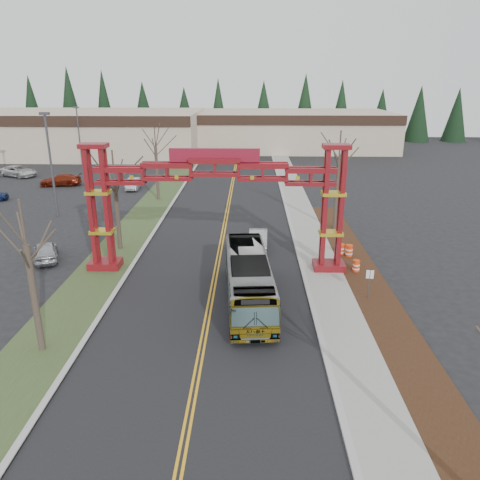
{
  "coord_description": "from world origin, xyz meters",
  "views": [
    {
      "loc": [
        2.43,
        -12.94,
        12.91
      ],
      "look_at": [
        1.78,
        14.29,
        3.51
      ],
      "focal_mm": 35.0,
      "sensor_mm": 36.0,
      "label": 1
    }
  ],
  "objects_px": {
    "transit_bus": "(248,279)",
    "street_sign": "(370,279)",
    "barrel_north": "(349,251)",
    "parked_car_near_a": "(46,251)",
    "retail_building_east": "(290,130)",
    "parked_car_far_b": "(18,171)",
    "silver_sedan": "(258,240)",
    "bare_tree_median_mid": "(115,181)",
    "light_pole_far": "(79,132)",
    "barrel_south": "(356,266)",
    "parked_car_far_a": "(134,184)",
    "gateway_arch": "(215,187)",
    "light_pole_near": "(50,158)",
    "bare_tree_median_far": "(156,147)",
    "barrel_mid": "(341,250)",
    "bare_tree_right_far": "(339,158)",
    "bare_tree_median_near": "(26,246)",
    "parked_car_mid_a": "(60,180)",
    "retail_building_west": "(71,133)"
  },
  "relations": [
    {
      "from": "gateway_arch",
      "to": "bare_tree_median_near",
      "type": "relative_size",
      "value": 2.33
    },
    {
      "from": "barrel_mid",
      "to": "barrel_north",
      "type": "relative_size",
      "value": 0.94
    },
    {
      "from": "barrel_mid",
      "to": "barrel_south",
      "type": "bearing_deg",
      "value": -82.41
    },
    {
      "from": "retail_building_east",
      "to": "parked_car_mid_a",
      "type": "xyz_separation_m",
      "value": [
        -31.85,
        -34.74,
        -2.78
      ]
    },
    {
      "from": "street_sign",
      "to": "barrel_mid",
      "type": "bearing_deg",
      "value": 92.1
    },
    {
      "from": "bare_tree_median_near",
      "to": "street_sign",
      "type": "bearing_deg",
      "value": 19.0
    },
    {
      "from": "bare_tree_median_near",
      "to": "light_pole_near",
      "type": "relative_size",
      "value": 0.78
    },
    {
      "from": "bare_tree_right_far",
      "to": "barrel_north",
      "type": "xyz_separation_m",
      "value": [
        -0.07,
        -6.95,
        -6.0
      ]
    },
    {
      "from": "bare_tree_median_far",
      "to": "bare_tree_right_far",
      "type": "xyz_separation_m",
      "value": [
        18.0,
        -10.67,
        0.64
      ]
    },
    {
      "from": "street_sign",
      "to": "barrel_north",
      "type": "height_order",
      "value": "street_sign"
    },
    {
      "from": "light_pole_far",
      "to": "bare_tree_median_far",
      "type": "bearing_deg",
      "value": -53.55
    },
    {
      "from": "barrel_south",
      "to": "parked_car_far_b",
      "type": "bearing_deg",
      "value": 140.13
    },
    {
      "from": "barrel_north",
      "to": "parked_car_far_a",
      "type": "bearing_deg",
      "value": 133.76
    },
    {
      "from": "transit_bus",
      "to": "silver_sedan",
      "type": "bearing_deg",
      "value": 81.55
    },
    {
      "from": "parked_car_far_b",
      "to": "parked_car_near_a",
      "type": "bearing_deg",
      "value": -127.18
    },
    {
      "from": "parked_car_far_b",
      "to": "bare_tree_median_near",
      "type": "relative_size",
      "value": 0.7
    },
    {
      "from": "parked_car_far_b",
      "to": "street_sign",
      "type": "xyz_separation_m",
      "value": [
        39.76,
        -37.64,
        0.66
      ]
    },
    {
      "from": "bare_tree_median_far",
      "to": "gateway_arch",
      "type": "bearing_deg",
      "value": -68.37
    },
    {
      "from": "retail_building_west",
      "to": "gateway_arch",
      "type": "bearing_deg",
      "value": -60.93
    },
    {
      "from": "parked_car_near_a",
      "to": "bare_tree_median_far",
      "type": "height_order",
      "value": "bare_tree_median_far"
    },
    {
      "from": "bare_tree_right_far",
      "to": "light_pole_far",
      "type": "xyz_separation_m",
      "value": [
        -34.3,
        32.74,
        -1.33
      ]
    },
    {
      "from": "gateway_arch",
      "to": "retail_building_east",
      "type": "relative_size",
      "value": 0.48
    },
    {
      "from": "parked_car_near_a",
      "to": "bare_tree_right_far",
      "type": "bearing_deg",
      "value": 176.25
    },
    {
      "from": "gateway_arch",
      "to": "silver_sedan",
      "type": "relative_size",
      "value": 4.35
    },
    {
      "from": "bare_tree_median_far",
      "to": "parked_car_near_a",
      "type": "bearing_deg",
      "value": -104.92
    },
    {
      "from": "light_pole_far",
      "to": "barrel_south",
      "type": "distance_m",
      "value": 54.83
    },
    {
      "from": "transit_bus",
      "to": "silver_sedan",
      "type": "relative_size",
      "value": 2.55
    },
    {
      "from": "parked_car_far_b",
      "to": "bare_tree_right_far",
      "type": "relative_size",
      "value": 0.62
    },
    {
      "from": "retail_building_east",
      "to": "silver_sedan",
      "type": "xyz_separation_m",
      "value": [
        -6.97,
        -57.42,
        -2.82
      ]
    },
    {
      "from": "silver_sedan",
      "to": "bare_tree_right_far",
      "type": "xyz_separation_m",
      "value": [
        6.97,
        4.97,
        5.81
      ]
    },
    {
      "from": "bare_tree_median_far",
      "to": "parked_car_far_b",
      "type": "bearing_deg",
      "value": 149.94
    },
    {
      "from": "bare_tree_median_far",
      "to": "street_sign",
      "type": "height_order",
      "value": "bare_tree_median_far"
    },
    {
      "from": "retail_building_east",
      "to": "parked_car_far_b",
      "type": "bearing_deg",
      "value": -144.11
    },
    {
      "from": "retail_building_east",
      "to": "bare_tree_right_far",
      "type": "height_order",
      "value": "bare_tree_right_far"
    },
    {
      "from": "bare_tree_right_far",
      "to": "parked_car_far_a",
      "type": "bearing_deg",
      "value": 144.03
    },
    {
      "from": "retail_building_east",
      "to": "parked_car_far_a",
      "type": "relative_size",
      "value": 9.3
    },
    {
      "from": "silver_sedan",
      "to": "bare_tree_median_mid",
      "type": "distance_m",
      "value": 12.07
    },
    {
      "from": "street_sign",
      "to": "barrel_north",
      "type": "bearing_deg",
      "value": 88.08
    },
    {
      "from": "bare_tree_median_mid",
      "to": "parked_car_near_a",
      "type": "bearing_deg",
      "value": -153.92
    },
    {
      "from": "bare_tree_median_far",
      "to": "bare_tree_right_far",
      "type": "height_order",
      "value": "bare_tree_right_far"
    },
    {
      "from": "transit_bus",
      "to": "barrel_north",
      "type": "relative_size",
      "value": 10.55
    },
    {
      "from": "transit_bus",
      "to": "light_pole_near",
      "type": "bearing_deg",
      "value": 131.84
    },
    {
      "from": "parked_car_near_a",
      "to": "parked_car_far_a",
      "type": "xyz_separation_m",
      "value": [
        0.91,
        23.93,
        -0.04
      ]
    },
    {
      "from": "barrel_north",
      "to": "parked_car_near_a",
      "type": "bearing_deg",
      "value": -177.55
    },
    {
      "from": "parked_car_mid_a",
      "to": "light_pole_far",
      "type": "height_order",
      "value": "light_pole_far"
    },
    {
      "from": "bare_tree_median_mid",
      "to": "light_pole_far",
      "type": "height_order",
      "value": "light_pole_far"
    },
    {
      "from": "light_pole_far",
      "to": "transit_bus",
      "type": "bearing_deg",
      "value": -60.65
    },
    {
      "from": "transit_bus",
      "to": "street_sign",
      "type": "relative_size",
      "value": 5.4
    },
    {
      "from": "gateway_arch",
      "to": "light_pole_near",
      "type": "bearing_deg",
      "value": 141.54
    },
    {
      "from": "bare_tree_median_far",
      "to": "barrel_mid",
      "type": "xyz_separation_m",
      "value": [
        17.41,
        -17.25,
        -5.38
      ]
    }
  ]
}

